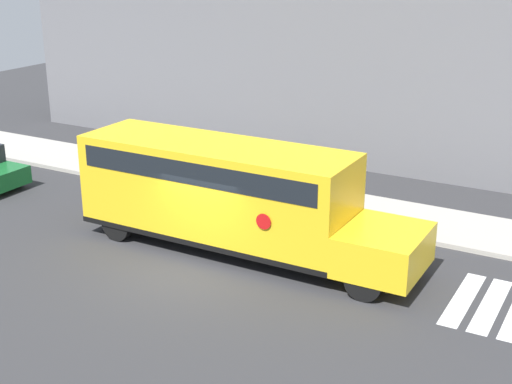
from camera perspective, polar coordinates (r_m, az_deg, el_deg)
name	(u,v)px	position (r m, az deg, el deg)	size (l,w,h in m)	color
ground_plane	(190,270)	(20.15, -5.33, -6.23)	(60.00, 60.00, 0.00)	#333335
sidewalk_strip	(293,199)	(25.30, 2.96, -0.52)	(44.00, 3.00, 0.15)	#B2ADA3
building_backdrop	(367,21)	(29.93, 8.85, 13.38)	(32.00, 4.00, 11.34)	slate
school_bus	(228,191)	(20.75, -2.25, 0.04)	(10.38, 2.57, 3.19)	yellow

